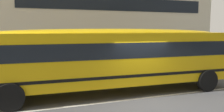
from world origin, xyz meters
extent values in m
plane|color=#4C4C4F|center=(0.00, 0.00, 0.00)|extent=(400.00, 400.00, 0.00)
cube|color=gray|center=(0.00, 7.58, 0.01)|extent=(120.00, 3.00, 0.01)
cube|color=silver|center=(0.00, 0.00, 0.00)|extent=(110.00, 0.16, 0.01)
cube|color=yellow|center=(-0.83, 1.43, 1.69)|extent=(11.73, 3.02, 2.33)
cube|color=black|center=(5.08, 1.24, 0.72)|extent=(0.30, 2.65, 0.38)
cube|color=black|center=(-0.83, 1.43, 2.11)|extent=(11.03, 3.04, 0.68)
cube|color=black|center=(-0.83, 1.43, 1.01)|extent=(11.75, 3.05, 0.13)
ellipsoid|color=yellow|center=(-0.83, 1.43, 2.86)|extent=(11.25, 2.80, 0.38)
cylinder|color=red|center=(-4.51, 3.07, 1.58)|extent=(0.48, 0.48, 0.03)
cylinder|color=black|center=(-5.30, 0.25, 0.53)|extent=(1.07, 0.33, 1.06)
cylinder|color=black|center=(-5.21, 2.90, 0.53)|extent=(1.07, 0.33, 1.06)
cylinder|color=black|center=(3.55, -0.03, 0.53)|extent=(1.07, 0.33, 1.06)
cylinder|color=black|center=(3.64, 2.61, 0.53)|extent=(1.07, 0.33, 1.06)
cube|color=black|center=(2.58, 9.06, 1.92)|extent=(16.10, 0.04, 1.10)
cube|color=black|center=(2.58, 9.06, 5.12)|extent=(16.10, 0.04, 1.10)
camera|label=1|loc=(-4.49, -8.58, 3.00)|focal=36.01mm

